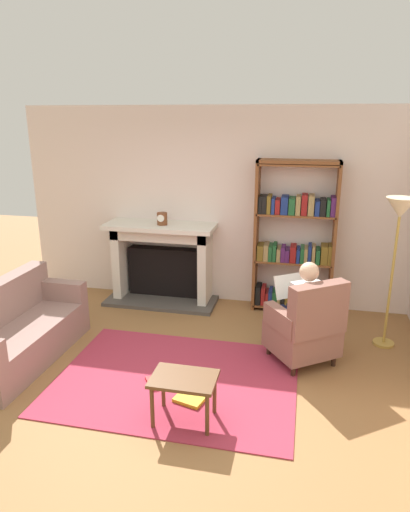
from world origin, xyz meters
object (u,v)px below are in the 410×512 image
at_px(bookshelf, 294,241).
at_px(seated_reader, 301,306).
at_px(fireplace, 163,260).
at_px(mantel_clock, 162,219).
at_px(sofa_floral, 17,332).
at_px(armchair_reading, 306,327).
at_px(side_table, 184,384).
at_px(floor_lamp, 399,222).

height_order(bookshelf, seated_reader, bookshelf).
distance_m(fireplace, mantel_clock, 0.63).
bearing_deg(bookshelf, sofa_floral, -145.01).
xyz_separation_m(armchair_reading, side_table, (-1.01, -1.22, -0.06)).
height_order(fireplace, floor_lamp, floor_lamp).
relative_size(fireplace, side_table, 2.78).
relative_size(bookshelf, side_table, 3.63).
xyz_separation_m(mantel_clock, seated_reader, (1.91, -1.19, -0.60)).
distance_m(mantel_clock, seated_reader, 2.33).
relative_size(bookshelf, armchair_reading, 2.09).
relative_size(bookshelf, floor_lamp, 1.17).
relative_size(sofa_floral, side_table, 3.06).
relative_size(seated_reader, side_table, 2.04).
bearing_deg(sofa_floral, seated_reader, -76.38).
bearing_deg(bookshelf, mantel_clock, -175.62).
distance_m(armchair_reading, sofa_floral, 3.11).
bearing_deg(bookshelf, armchair_reading, -81.85).
height_order(mantel_clock, armchair_reading, mantel_clock).
xyz_separation_m(side_table, floor_lamp, (1.91, 1.86, 1.10)).
bearing_deg(side_table, armchair_reading, 50.46).
xyz_separation_m(fireplace, sofa_floral, (-1.04, -1.96, -0.28)).
distance_m(fireplace, armchair_reading, 2.45).
height_order(fireplace, mantel_clock, mantel_clock).
bearing_deg(mantel_clock, side_table, -68.91).
bearing_deg(sofa_floral, floor_lamp, -72.05).
relative_size(fireplace, floor_lamp, 0.90).
xyz_separation_m(fireplace, bookshelf, (1.81, 0.03, 0.38)).
bearing_deg(armchair_reading, mantel_clock, -69.08).
height_order(mantel_clock, bookshelf, bookshelf).
height_order(bookshelf, floor_lamp, bookshelf).
bearing_deg(bookshelf, seated_reader, -84.23).
bearing_deg(fireplace, armchair_reading, -34.44).
distance_m(mantel_clock, side_table, 2.82).
height_order(armchair_reading, side_table, armchair_reading).
bearing_deg(bookshelf, fireplace, -178.94).
xyz_separation_m(mantel_clock, floor_lamp, (2.88, -0.65, 0.24)).
distance_m(fireplace, bookshelf, 1.85).
relative_size(bookshelf, sofa_floral, 1.19).
xyz_separation_m(sofa_floral, side_table, (2.05, -0.64, 0.05)).
height_order(mantel_clock, sofa_floral, mantel_clock).
relative_size(fireplace, sofa_floral, 0.91).
relative_size(mantel_clock, sofa_floral, 0.10).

